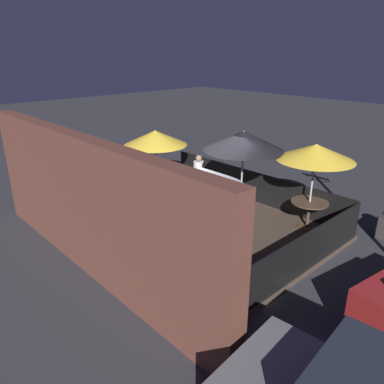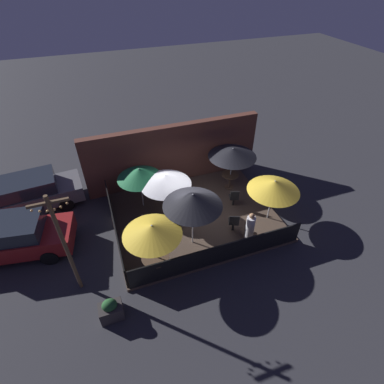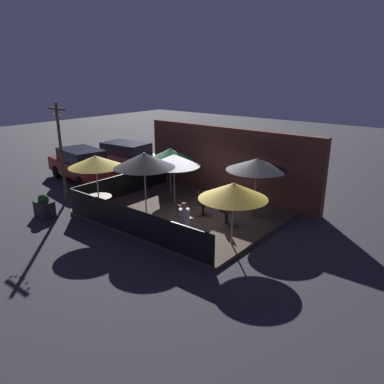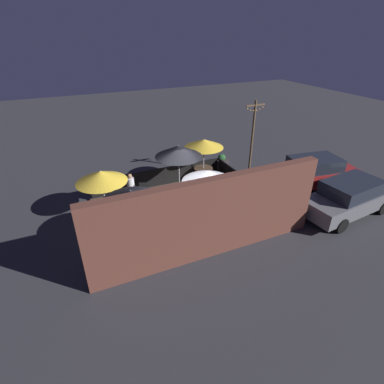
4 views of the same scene
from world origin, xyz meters
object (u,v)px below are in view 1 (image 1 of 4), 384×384
patio_chair_1 (168,202)px  patio_chair_2 (197,185)px  patio_umbrella_4 (155,138)px  dining_table_0 (309,207)px  patio_umbrella_2 (200,177)px  patio_umbrella_1 (97,147)px  dining_table_1 (101,194)px  patron_0 (199,176)px  patio_chair_0 (147,190)px  patio_umbrella_3 (244,141)px  patio_umbrella_5 (204,196)px  patio_umbrella_0 (316,152)px

patio_chair_1 → patio_chair_2: size_ratio=0.99×
patio_umbrella_4 → dining_table_0: patio_umbrella_4 is taller
dining_table_0 → patio_umbrella_2: bearing=66.7°
patio_chair_1 → patio_chair_2: patio_chair_2 is taller
patio_umbrella_1 → dining_table_0: (-4.61, -3.60, -1.41)m
dining_table_1 → patron_0: (-0.67, -3.29, -0.03)m
patio_chair_1 → dining_table_1: bearing=-0.0°
patio_umbrella_4 → patron_0: patio_umbrella_4 is taller
patio_umbrella_2 → patio_chair_0: bearing=-11.7°
patron_0 → patio_umbrella_3: bearing=177.8°
patio_umbrella_2 → patio_umbrella_5: (-0.93, 0.80, -0.00)m
patio_umbrella_4 → dining_table_1: patio_umbrella_4 is taller
patio_umbrella_0 → patio_umbrella_1: patio_umbrella_0 is taller
patio_umbrella_4 → patio_chair_2: patio_umbrella_4 is taller
patio_umbrella_0 → dining_table_1: patio_umbrella_0 is taller
patio_umbrella_2 → patio_chair_2: (2.23, -2.04, -1.28)m
patio_umbrella_2 → patio_umbrella_5: size_ratio=1.05×
patio_umbrella_1 → patron_0: (-0.67, -3.29, -1.42)m
dining_table_1 → patio_chair_2: bearing=-112.4°
patio_umbrella_1 → patio_umbrella_4: 2.63m
patio_umbrella_3 → dining_table_1: (2.92, 2.79, -1.63)m
patron_0 → dining_table_0: bearing=-165.0°
patio_umbrella_1 → patio_umbrella_3: size_ratio=0.89×
patio_umbrella_2 → dining_table_1: 3.64m
patio_umbrella_5 → patio_chair_2: size_ratio=2.17×
dining_table_1 → patio_umbrella_3: bearing=-136.4°
patio_umbrella_2 → patio_umbrella_3: 2.16m
patio_umbrella_3 → patio_chair_1: 2.71m
patio_umbrella_3 → patio_chair_2: bearing=0.9°
dining_table_1 → patio_umbrella_1: bearing=153.4°
patio_chair_2 → patron_0: bearing=-116.5°
patio_chair_0 → patio_chair_1: patio_chair_1 is taller
patio_umbrella_3 → patio_chair_0: (2.50, 1.46, -1.74)m
dining_table_0 → patio_chair_1: patio_chair_1 is taller
patio_umbrella_3 → patio_umbrella_4: 3.62m
patio_umbrella_4 → patio_umbrella_5: bearing=152.1°
patio_umbrella_0 → patio_chair_2: (3.48, 0.84, -1.58)m
patio_umbrella_0 → patio_chair_0: (4.19, 2.27, -1.59)m
patio_umbrella_0 → patio_umbrella_3: size_ratio=0.92×
patio_umbrella_0 → patio_umbrella_4: (5.27, 1.06, -0.33)m
dining_table_0 → patio_chair_1: 3.87m
patio_umbrella_0 → patio_chair_1: (3.00, 2.43, -1.59)m
dining_table_0 → patio_chair_1: bearing=39.0°
dining_table_1 → patio_chair_2: patio_chair_2 is taller
patio_umbrella_4 → patron_0: bearing=-150.6°
dining_table_1 → patio_umbrella_2: bearing=-168.0°
patio_umbrella_4 → patio_chair_1: (-2.26, 1.37, -1.26)m
patio_chair_1 → patio_chair_0: bearing=-43.5°
patio_chair_1 → patio_chair_2: 1.66m
patio_chair_1 → patio_umbrella_2: bearing=129.6°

